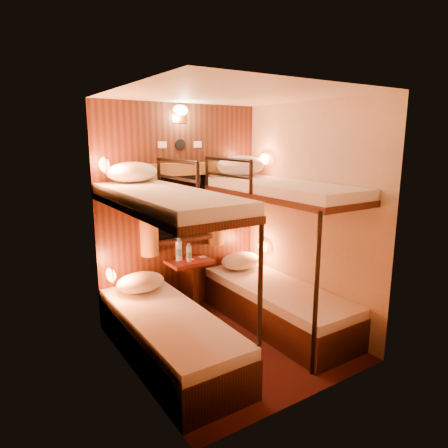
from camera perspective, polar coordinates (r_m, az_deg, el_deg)
floor at (r=4.19m, az=0.98°, el=-16.62°), size 2.10×2.10×0.00m
ceiling at (r=3.70m, az=1.12°, el=18.07°), size 2.10×2.10×0.00m
wall_back at (r=4.66m, az=-6.23°, el=1.95°), size 2.40×0.00×2.40m
wall_front at (r=2.98m, az=12.48°, el=-4.07°), size 2.40×0.00×2.40m
wall_left at (r=3.32m, az=-13.37°, el=-2.45°), size 0.00×2.40×2.40m
wall_right at (r=4.40m, az=11.90°, el=1.15°), size 0.00×2.40×2.40m
back_panel at (r=4.64m, az=-6.15°, el=1.93°), size 2.00×0.03×2.40m
bunk_left at (r=3.72m, az=-8.05°, el=-11.11°), size 0.72×1.90×1.82m
bunk_right at (r=4.38m, az=7.59°, el=-7.44°), size 0.72×1.90×1.82m
window at (r=4.62m, az=-5.97°, el=1.64°), size 1.00×0.12×0.79m
curtains at (r=4.58m, az=-5.80°, el=2.59°), size 1.10×0.22×1.00m
back_fixtures at (r=4.54m, az=-6.25°, el=14.95°), size 0.54×0.09×0.48m
reading_lamps at (r=4.34m, az=-4.14°, el=1.79°), size 2.00×0.20×1.25m
table at (r=4.69m, az=-4.89°, el=-7.90°), size 0.50×0.34×0.66m
bottle_left at (r=4.57m, az=-6.48°, el=-3.85°), size 0.08×0.08×0.27m
bottle_right at (r=4.53m, az=-5.03°, el=-4.25°), size 0.06×0.06×0.21m
sachet_a at (r=4.71m, az=-3.14°, el=-4.71°), size 0.08×0.06×0.01m
sachet_b at (r=4.62m, az=-4.70°, el=-5.10°), size 0.08×0.07×0.01m
pillow_lower_left at (r=4.27m, az=-11.82°, el=-8.14°), size 0.50×0.36×0.20m
pillow_lower_right at (r=4.89m, az=2.36°, el=-5.25°), size 0.51×0.36×0.20m
pillow_upper_left at (r=4.12m, az=-13.01°, el=7.25°), size 0.52×0.37×0.20m
pillow_upper_right at (r=4.69m, az=2.40°, el=8.32°), size 0.60×0.43×0.24m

